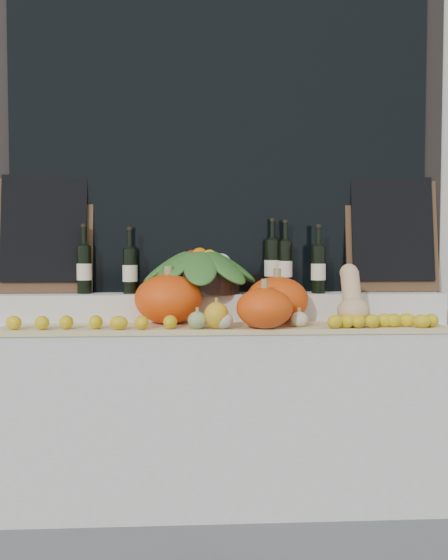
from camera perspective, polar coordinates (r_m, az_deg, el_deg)
The scene contains 18 objects.
storefront_facade at distance 3.93m, azimuth -0.69°, elevation 17.28°, with size 7.00×0.94×4.50m.
display_sill at distance 3.20m, azimuth -0.08°, elevation -12.19°, with size 2.30×0.55×0.88m, color silver.
rear_tier at distance 3.25m, azimuth -0.23°, elevation -2.61°, with size 2.30×0.25×0.16m, color silver.
straw_bedding at distance 2.99m, azimuth 0.05°, elevation -4.41°, with size 2.10×0.32×0.03m, color tan.
pumpkin_left at distance 3.05m, azimuth -5.10°, elevation -1.74°, with size 0.33×0.33×0.24m, color #F24D0C.
pumpkin_right at distance 3.08m, azimuth 4.87°, elevation -1.82°, with size 0.31×0.31×0.23m, color #F24D0C.
pumpkin_center at distance 2.87m, azimuth 3.72°, elevation -2.58°, with size 0.26×0.26×0.19m, color #F24D0C.
butternut_squash at distance 3.04m, azimuth 11.64°, elevation -1.81°, with size 0.15×0.21×0.29m.
decorative_gourds at distance 2.87m, azimuth 1.27°, elevation -3.48°, with size 0.57×0.14×0.15m.
lemon_heap at distance 2.87m, azimuth 0.18°, elevation -3.82°, with size 2.20×0.16×0.06m, color yellow, non-canonical shape.
produce_bowl at distance 3.22m, azimuth -2.24°, elevation 0.88°, with size 0.63×0.63×0.25m.
wine_bottle_far_left at distance 3.28m, azimuth -12.66°, elevation 1.00°, with size 0.08×0.08×0.36m.
wine_bottle_near_left at distance 3.24m, azimuth -8.59°, elevation 0.88°, with size 0.08×0.08×0.34m.
wine_bottle_tall at distance 3.30m, azimuth 4.43°, elevation 1.33°, with size 0.08×0.08×0.39m.
wine_bottle_near_right at distance 3.29m, azimuth 5.61°, elevation 1.28°, with size 0.08×0.08×0.38m.
wine_bottle_far_right at distance 3.26m, azimuth 8.62°, elevation 1.02°, with size 0.08×0.08×0.36m.
chalkboard_left at distance 3.38m, azimuth -16.10°, elevation 4.31°, with size 0.50×0.12×0.62m.
chalkboard_right at distance 3.47m, azimuth 15.10°, elevation 4.29°, with size 0.50×0.12×0.62m.
Camera 1 is at (-0.17, -1.56, 1.28)m, focal length 40.00 mm.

